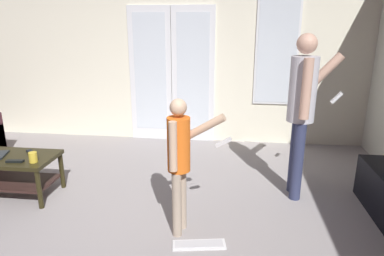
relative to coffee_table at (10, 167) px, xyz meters
name	(u,v)px	position (x,y,z in m)	size (l,w,h in m)	color
ground_plane	(101,236)	(1.21, -0.60, -0.33)	(6.19, 5.45, 0.02)	gray
wall_back_with_doors	(165,56)	(1.26, 2.10, 0.98)	(6.19, 0.09, 2.68)	#ECE7CC
coffee_table	(10,167)	(0.00, 0.00, 0.00)	(0.96, 0.53, 0.44)	black
person_adult	(303,103)	(3.00, 0.38, 0.69)	(0.57, 0.45, 1.68)	#303658
person_child	(180,155)	(1.89, -0.45, 0.40)	(0.53, 0.32, 1.20)	tan
loose_keyboard	(199,245)	(2.07, -0.64, -0.31)	(0.46, 0.21, 0.02)	white
cup_near_edge	(33,157)	(0.36, -0.12, 0.17)	(0.08, 0.08, 0.10)	gold
tv_remote_black	(31,153)	(0.20, 0.10, 0.13)	(0.17, 0.05, 0.02)	black
dvd_remote_slim	(15,161)	(0.17, -0.14, 0.13)	(0.17, 0.05, 0.02)	black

